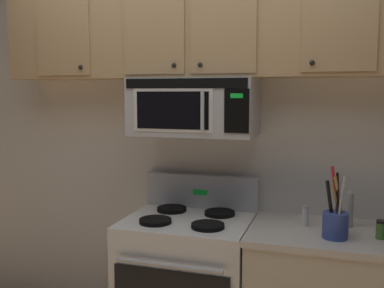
# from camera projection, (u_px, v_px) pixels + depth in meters

# --- Properties ---
(back_wall) EXTENTS (5.20, 0.10, 2.70)m
(back_wall) POSITION_uv_depth(u_px,v_px,m) (205.00, 139.00, 3.00)
(back_wall) COLOR silver
(back_wall) RESTS_ON ground_plane
(stove_range) EXTENTS (0.76, 0.69, 1.12)m
(stove_range) POSITION_uv_depth(u_px,v_px,m) (189.00, 286.00, 2.75)
(stove_range) COLOR white
(stove_range) RESTS_ON ground_plane
(over_range_microwave) EXTENTS (0.76, 0.43, 0.35)m
(over_range_microwave) POSITION_uv_depth(u_px,v_px,m) (194.00, 107.00, 2.74)
(over_range_microwave) COLOR #B7BABF
(upper_cabinets) EXTENTS (2.50, 0.36, 0.55)m
(upper_cabinets) POSITION_uv_depth(u_px,v_px,m) (196.00, 33.00, 2.72)
(upper_cabinets) COLOR tan
(utensil_crock_blue) EXTENTS (0.13, 0.13, 0.38)m
(utensil_crock_blue) POSITION_uv_depth(u_px,v_px,m) (336.00, 221.00, 2.33)
(utensil_crock_blue) COLOR #384C9E
(utensil_crock_blue) RESTS_ON counter_segment
(salt_shaker) EXTENTS (0.04, 0.04, 0.12)m
(salt_shaker) POSITION_uv_depth(u_px,v_px,m) (305.00, 216.00, 2.55)
(salt_shaker) COLOR white
(salt_shaker) RESTS_ON counter_segment
(pepper_mill) EXTENTS (0.05, 0.05, 0.20)m
(pepper_mill) POSITION_uv_depth(u_px,v_px,m) (349.00, 210.00, 2.53)
(pepper_mill) COLOR #B7B2A8
(pepper_mill) RESTS_ON counter_segment
(spice_jar) EXTENTS (0.05, 0.05, 0.10)m
(spice_jar) POSITION_uv_depth(u_px,v_px,m) (381.00, 230.00, 2.32)
(spice_jar) COLOR #4C7F33
(spice_jar) RESTS_ON counter_segment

